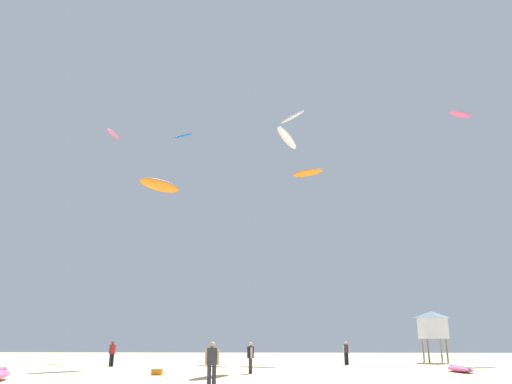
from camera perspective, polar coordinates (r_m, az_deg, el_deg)
name	(u,v)px	position (r m, az deg, el deg)	size (l,w,h in m)	color
person_foreground	(212,361)	(20.76, -5.17, -19.01)	(0.58, 0.40, 1.76)	#2D2D33
person_midground	(251,355)	(29.07, -0.65, -18.51)	(0.38, 0.54, 1.69)	#2D2D33
person_left	(346,351)	(39.75, 10.47, -17.79)	(0.51, 0.39, 1.71)	black
person_right	(112,352)	(38.06, -16.45, -17.43)	(0.39, 0.51, 1.74)	black
kite_grounded_near	(460,369)	(32.71, 22.73, -18.51)	(1.05, 3.25, 0.38)	#E5598C
lifeguard_tower	(432,324)	(45.24, 19.89, -14.34)	(2.30, 2.30, 4.15)	#8C704C
gear_bag	(157,372)	(28.59, -11.48, -19.89)	(0.56, 0.36, 0.32)	orange
kite_aloft_0	(113,134)	(44.03, -16.38, 6.55)	(0.94, 2.29, 0.43)	#E5598C
kite_aloft_1	(287,138)	(38.54, 3.63, 6.29)	(2.34, 4.55, 1.04)	white
kite_aloft_2	(292,117)	(56.92, 4.25, 8.72)	(3.42, 3.88, 0.94)	white
kite_aloft_3	(308,173)	(48.18, 6.05, 2.26)	(3.27, 2.39, 0.64)	orange
kite_aloft_4	(183,136)	(58.16, -8.47, 6.52)	(2.56, 1.72, 0.56)	blue
kite_aloft_5	(160,185)	(40.37, -11.14, 0.76)	(3.29, 3.84, 0.94)	orange
kite_aloft_6	(460,114)	(58.77, 22.72, 8.39)	(3.19, 2.23, 0.54)	#E5598C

